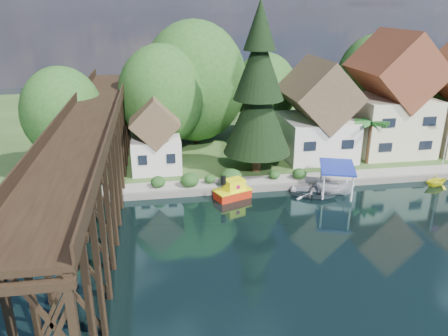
{
  "coord_description": "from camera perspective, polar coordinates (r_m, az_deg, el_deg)",
  "views": [
    {
      "loc": [
        -10.97,
        -29.51,
        16.93
      ],
      "look_at": [
        -5.19,
        6.0,
        3.38
      ],
      "focal_mm": 35.0,
      "sensor_mm": 36.0,
      "label": 1
    }
  ],
  "objects": [
    {
      "name": "house_left",
      "position": [
        50.33,
        12.03,
        6.64
      ],
      "size": [
        7.64,
        8.64,
        11.02
      ],
      "color": "silver",
      "rests_on": "bank"
    },
    {
      "name": "ground",
      "position": [
        35.75,
        9.9,
        -7.97
      ],
      "size": [
        140.0,
        140.0,
        0.0
      ],
      "primitive_type": "plane",
      "color": "black",
      "rests_on": "ground"
    },
    {
      "name": "boat_yellow",
      "position": [
        47.96,
        26.03,
        -1.35
      ],
      "size": [
        2.93,
        2.64,
        1.37
      ],
      "primitive_type": "imported",
      "rotation": [
        0.0,
        0.0,
        1.74
      ],
      "color": "#FCF71C",
      "rests_on": "ground"
    },
    {
      "name": "shrubs",
      "position": [
        42.31,
        0.08,
        -1.14
      ],
      "size": [
        15.76,
        2.47,
        1.7
      ],
      "color": "#194619",
      "rests_on": "bank"
    },
    {
      "name": "bank",
      "position": [
        66.57,
        0.53,
        6.13
      ],
      "size": [
        140.0,
        52.0,
        0.5
      ],
      "primitive_type": "cube",
      "color": "#2F491D",
      "rests_on": "ground"
    },
    {
      "name": "seawall",
      "position": [
        43.67,
        11.56,
        -2.17
      ],
      "size": [
        60.0,
        0.4,
        0.62
      ],
      "primitive_type": "cube",
      "color": "slate",
      "rests_on": "ground"
    },
    {
      "name": "tugboat",
      "position": [
        40.45,
        1.16,
        -2.99
      ],
      "size": [
        3.76,
        2.91,
        2.41
      ],
      "color": "red",
      "rests_on": "ground"
    },
    {
      "name": "palm_tree",
      "position": [
        49.22,
        18.71,
        5.46
      ],
      "size": [
        4.68,
        4.68,
        5.1
      ],
      "color": "#382314",
      "rests_on": "bank"
    },
    {
      "name": "shed",
      "position": [
        45.91,
        -8.92,
        3.8
      ],
      "size": [
        5.09,
        5.4,
        7.85
      ],
      "color": "silver",
      "rests_on": "bank"
    },
    {
      "name": "bg_trees",
      "position": [
        53.04,
        4.01,
        10.12
      ],
      "size": [
        49.9,
        13.3,
        10.57
      ],
      "color": "#382314",
      "rests_on": "bank"
    },
    {
      "name": "house_center",
      "position": [
        54.36,
        20.93,
        8.14
      ],
      "size": [
        8.65,
        9.18,
        13.89
      ],
      "color": "beige",
      "rests_on": "bank"
    },
    {
      "name": "promenade",
      "position": [
        45.42,
        13.38,
        -1.11
      ],
      "size": [
        50.0,
        2.6,
        0.06
      ],
      "primitive_type": "cube",
      "color": "gray",
      "rests_on": "bank"
    },
    {
      "name": "boat_white_a",
      "position": [
        41.92,
        11.72,
        -2.96
      ],
      "size": [
        5.3,
        4.63,
        0.92
      ],
      "primitive_type": "imported",
      "rotation": [
        0.0,
        0.0,
        1.17
      ],
      "color": "silver",
      "rests_on": "ground"
    },
    {
      "name": "boat_canopy",
      "position": [
        42.27,
        14.39,
        -1.85
      ],
      "size": [
        4.32,
        5.2,
        2.87
      ],
      "color": "silver",
      "rests_on": "ground"
    },
    {
      "name": "trestle_bridge",
      "position": [
        36.9,
        -16.6,
        1.46
      ],
      "size": [
        4.12,
        44.18,
        9.3
      ],
      "color": "black",
      "rests_on": "ground"
    },
    {
      "name": "conifer",
      "position": [
        43.74,
        4.51,
        9.72
      ],
      "size": [
        6.91,
        6.91,
        17.01
      ],
      "color": "#382314",
      "rests_on": "bank"
    }
  ]
}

